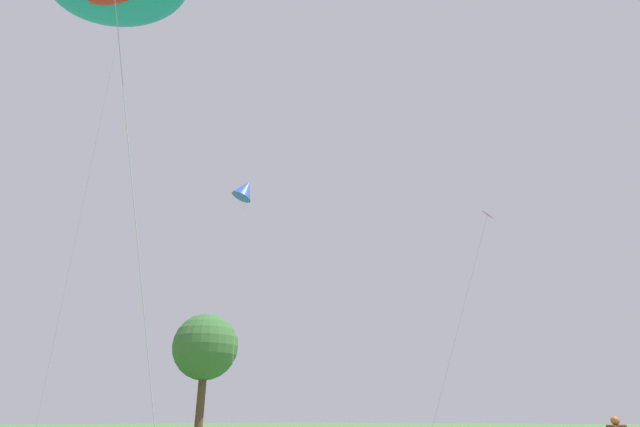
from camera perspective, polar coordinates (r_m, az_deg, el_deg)
The scene contains 4 objects.
small_kite_tiny_distant at distance 25.74m, azimuth -21.65°, elevation 22.12°, with size 2.14×4.85×19.45m.
small_kite_delta_white at distance 26.09m, azimuth 18.24°, elevation -2.91°, with size 2.65×3.49×11.27m.
small_kite_box_yellow at distance 28.30m, azimuth -8.70°, elevation 2.75°, with size 1.91×2.00×14.15m.
tree_oak_left at distance 55.89m, azimuth -13.19°, elevation -14.91°, with size 6.97×6.97×12.01m.
Camera 1 is at (-9.49, 0.48, 1.34)m, focal length 27.49 mm.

